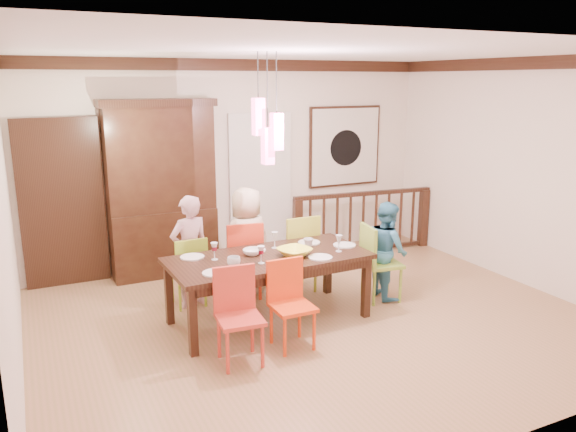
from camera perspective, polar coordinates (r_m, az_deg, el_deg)
name	(u,v)px	position (r m, az deg, el deg)	size (l,w,h in m)	color
floor	(318,320)	(6.40, 3.06, -10.52)	(6.00, 6.00, 0.00)	#9D7B4C
ceiling	(322,51)	(5.84, 3.43, 16.39)	(6.00, 6.00, 0.00)	white
wall_back	(237,163)	(8.20, -5.23, 5.42)	(6.00, 6.00, 0.00)	silver
wall_left	(5,224)	(5.25, -26.85, -0.72)	(5.00, 5.00, 0.00)	silver
wall_right	(525,173)	(7.83, 22.90, 4.01)	(5.00, 5.00, 0.00)	silver
crown_molding	(321,59)	(5.84, 3.42, 15.61)	(6.00, 5.00, 0.16)	black
panel_door	(63,206)	(7.74, -21.92, 0.96)	(1.04, 0.07, 2.24)	black
white_doorway	(260,188)	(8.36, -2.83, 2.84)	(0.97, 0.05, 2.22)	silver
painting	(345,146)	(8.93, 5.81, 7.05)	(1.25, 0.06, 1.25)	black
pendant_cluster	(268,131)	(5.87, -2.09, 8.64)	(0.27, 0.21, 1.14)	#FF4C90
dining_table	(269,263)	(6.16, -1.97, -4.79)	(2.21, 1.06, 0.75)	black
chair_far_left	(188,266)	(6.75, -10.16, -4.99)	(0.40, 0.40, 0.85)	#A0C72E
chair_far_mid	(242,253)	(6.89, -4.67, -3.79)	(0.50, 0.50, 0.97)	red
chair_far_right	(296,247)	(7.09, 0.84, -3.14)	(0.45, 0.45, 0.99)	#A5AF30
chair_near_left	(240,311)	(5.32, -4.93, -9.63)	(0.45, 0.45, 0.91)	red
chair_near_mid	(292,300)	(5.61, 0.46, -8.52)	(0.40, 0.40, 0.88)	#E53F13
chair_end_right	(382,257)	(6.88, 9.54, -4.15)	(0.49, 0.49, 0.94)	#86AB36
china_hutch	(161,189)	(7.73, -12.74, 2.70)	(1.51, 0.46, 2.38)	black
balustrade	(363,221)	(8.73, 7.64, -0.50)	(2.30, 0.31, 0.96)	black
person_far_left	(190,251)	(6.67, -9.95, -3.56)	(0.49, 0.32, 1.34)	#DAA6B5
person_far_mid	(247,242)	(6.93, -4.17, -2.62)	(0.66, 0.43, 1.36)	beige
person_end_right	(387,250)	(6.98, 10.00, -3.39)	(0.58, 0.45, 1.20)	teal
serving_bowl	(294,252)	(6.13, 0.66, -3.67)	(0.35, 0.35, 0.09)	#F6F545
small_bowl	(252,252)	(6.17, -3.66, -3.69)	(0.21, 0.21, 0.06)	white
cup_left	(234,262)	(5.80, -5.54, -4.66)	(0.14, 0.14, 0.11)	silver
cup_right	(308,243)	(6.44, 2.09, -2.74)	(0.11, 0.11, 0.10)	silver
plate_far_left	(192,257)	(6.16, -9.71, -4.12)	(0.26, 0.26, 0.01)	white
plate_far_mid	(254,250)	(6.33, -3.46, -3.48)	(0.26, 0.26, 0.01)	white
plate_far_right	(309,242)	(6.61, 2.15, -2.70)	(0.26, 0.26, 0.01)	white
plate_near_left	(215,273)	(5.63, -7.40, -5.75)	(0.26, 0.26, 0.01)	white
plate_near_mid	(320,257)	(6.07, 3.30, -4.22)	(0.26, 0.26, 0.01)	white
plate_end_right	(345,245)	(6.53, 5.76, -2.96)	(0.26, 0.26, 0.01)	white
wine_glass_a	(214,251)	(6.03, -7.49, -3.57)	(0.08, 0.08, 0.19)	#590C19
wine_glass_b	(275,240)	(6.39, -1.37, -2.46)	(0.08, 0.08, 0.19)	silver
wine_glass_c	(261,255)	(5.87, -2.75, -3.95)	(0.08, 0.08, 0.19)	#590C19
wine_glass_d	(339,243)	(6.29, 5.19, -2.77)	(0.08, 0.08, 0.19)	silver
napkin	(280,265)	(5.82, -0.84, -4.99)	(0.18, 0.14, 0.01)	#D83359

